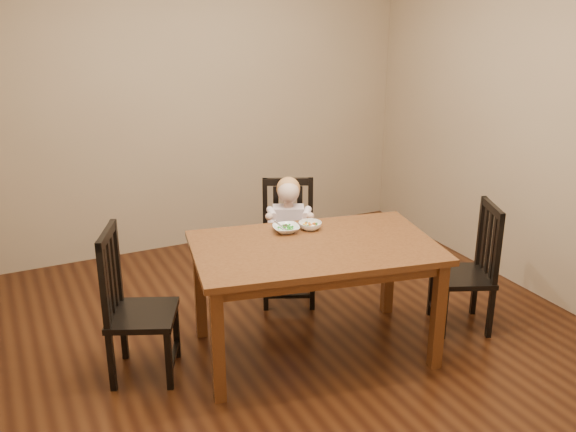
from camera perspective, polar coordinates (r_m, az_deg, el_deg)
name	(u,v)px	position (r m, az deg, el deg)	size (l,w,h in m)	color
room	(296,145)	(3.91, 0.68, 6.33)	(4.01, 4.01, 2.71)	#3C1D0C
dining_table	(314,257)	(4.01, 2.36, -3.71)	(1.64, 1.16, 0.75)	#462610
chair_child	(288,244)	(4.81, 0.02, -2.48)	(0.52, 0.51, 0.92)	black
chair_left	(134,307)	(3.97, -13.54, -7.89)	(0.52, 0.53, 0.95)	black
chair_right	(470,269)	(4.58, 15.84, -4.59)	(0.49, 0.50, 0.90)	black
toddler	(288,229)	(4.72, 0.04, -1.18)	(0.30, 0.38, 0.52)	silver
bowl_peas	(286,229)	(4.17, -0.18, -1.14)	(0.17, 0.17, 0.04)	white
bowl_veg	(310,226)	(4.22, 1.98, -0.86)	(0.15, 0.15, 0.05)	white
fork	(281,227)	(4.14, -0.64, -0.98)	(0.05, 0.13, 0.05)	silver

